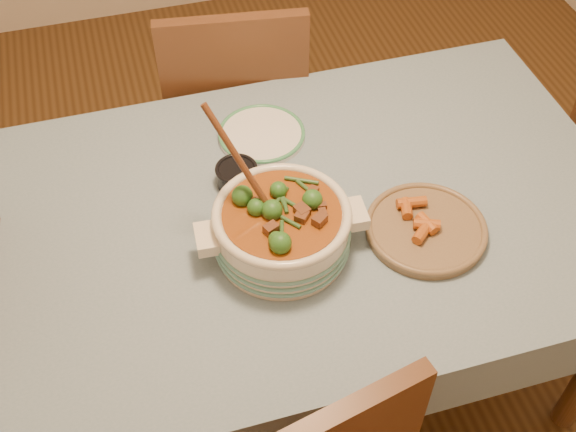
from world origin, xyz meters
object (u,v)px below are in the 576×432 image
object	(u,v)px
chair_far	(235,106)
white_plate	(262,134)
condiment_bowl	(237,174)
dining_table	(307,231)
fried_plate	(426,227)
stew_casserole	(282,226)

from	to	relation	value
chair_far	white_plate	bearing A→B (deg)	97.43
white_plate	condiment_bowl	bearing A→B (deg)	-124.49
dining_table	white_plate	distance (m)	0.32
dining_table	chair_far	distance (m)	0.70
dining_table	white_plate	bearing A→B (deg)	98.57
condiment_bowl	fried_plate	world-z (taller)	condiment_bowl
dining_table	condiment_bowl	bearing A→B (deg)	137.88
dining_table	stew_casserole	xyz separation A→B (m)	(-0.10, -0.11, 0.17)
white_plate	fried_plate	size ratio (longest dim) A/B	0.80
stew_casserole	fried_plate	distance (m)	0.37
dining_table	chair_far	size ratio (longest dim) A/B	1.73
stew_casserole	white_plate	size ratio (longest dim) A/B	1.38
white_plate	stew_casserole	bearing A→B (deg)	-97.74
condiment_bowl	chair_far	bearing A→B (deg)	78.46
white_plate	dining_table	bearing A→B (deg)	-81.43
stew_casserole	white_plate	distance (m)	0.41
white_plate	chair_far	bearing A→B (deg)	89.35
white_plate	fried_plate	distance (m)	0.55
dining_table	condiment_bowl	size ratio (longest dim) A/B	11.76
dining_table	condiment_bowl	xyz separation A→B (m)	(-0.15, 0.14, 0.12)
stew_casserole	condiment_bowl	xyz separation A→B (m)	(-0.05, 0.25, -0.05)
stew_casserole	chair_far	distance (m)	0.85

